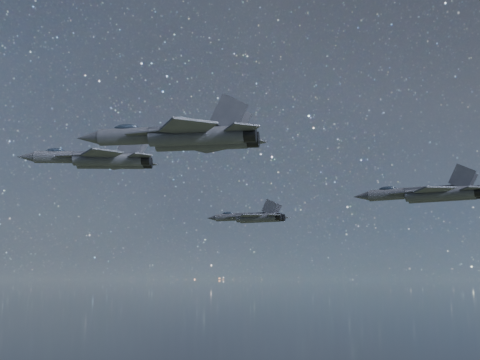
# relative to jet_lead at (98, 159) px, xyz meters

# --- Properties ---
(jet_lead) EXTENTS (19.69, 13.45, 4.94)m
(jet_lead) POSITION_rel_jet_lead_xyz_m (0.00, 0.00, 0.00)
(jet_lead) COLOR #2E3039
(jet_left) EXTENTS (15.87, 10.89, 3.98)m
(jet_left) POSITION_rel_jet_lead_xyz_m (16.50, 28.59, -5.44)
(jet_left) COLOR #2E3039
(jet_right) EXTENTS (20.05, 14.19, 5.09)m
(jet_right) POSITION_rel_jet_lead_xyz_m (18.00, -17.64, -2.19)
(jet_right) COLOR #2E3039
(jet_slot) EXTENTS (19.54, 13.22, 4.92)m
(jet_slot) POSITION_rel_jet_lead_xyz_m (45.49, 13.30, -4.27)
(jet_slot) COLOR #2E3039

